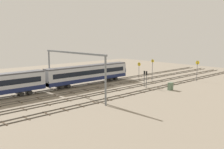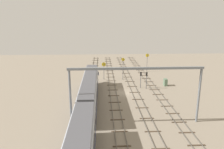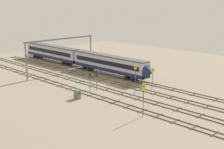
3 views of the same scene
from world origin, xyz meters
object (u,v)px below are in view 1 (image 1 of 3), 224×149
(overhead_gantry, at_px, (73,62))
(speed_sign_near_foreground, at_px, (152,67))
(speed_sign_mid_trackside, at_px, (139,68))
(signal_light_trackside_approach, at_px, (144,76))
(speed_sign_far_trackside, at_px, (197,68))
(relay_cabinet, at_px, (170,86))
(train, at_px, (46,80))
(signal_light_trackside_departure, at_px, (146,77))

(overhead_gantry, distance_m, speed_sign_near_foreground, 25.45)
(overhead_gantry, height_order, speed_sign_near_foreground, overhead_gantry)
(speed_sign_mid_trackside, relative_size, signal_light_trackside_approach, 1.21)
(speed_sign_near_foreground, bearing_deg, speed_sign_far_trackside, -43.38)
(relay_cabinet, bearing_deg, overhead_gantry, 151.36)
(train, height_order, signal_light_trackside_approach, train)
(speed_sign_far_trackside, distance_m, signal_light_trackside_departure, 17.51)
(speed_sign_near_foreground, xyz_separation_m, speed_sign_mid_trackside, (0.39, 5.14, -0.59))
(speed_sign_near_foreground, bearing_deg, signal_light_trackside_departure, -150.13)
(signal_light_trackside_departure, bearing_deg, speed_sign_near_foreground, 29.87)
(train, bearing_deg, signal_light_trackside_approach, -30.31)
(train, relative_size, speed_sign_far_trackside, 8.93)
(train, distance_m, signal_light_trackside_departure, 23.06)
(signal_light_trackside_departure, bearing_deg, signal_light_trackside_approach, 60.36)
(overhead_gantry, bearing_deg, speed_sign_near_foreground, -1.28)
(speed_sign_near_foreground, bearing_deg, overhead_gantry, 178.72)
(relay_cabinet, bearing_deg, speed_sign_mid_trackside, 67.14)
(train, height_order, overhead_gantry, overhead_gantry)
(signal_light_trackside_approach, distance_m, relay_cabinet, 6.87)
(overhead_gantry, distance_m, speed_sign_mid_trackside, 26.31)
(train, xyz_separation_m, signal_light_trackside_departure, (19.16, -12.84, 0.02))
(speed_sign_near_foreground, distance_m, speed_sign_far_trackside, 12.19)
(relay_cabinet, bearing_deg, train, 139.83)
(train, height_order, relay_cabinet, train)
(overhead_gantry, bearing_deg, speed_sign_mid_trackside, 10.12)
(speed_sign_near_foreground, height_order, signal_light_trackside_departure, speed_sign_near_foreground)
(train, distance_m, speed_sign_near_foreground, 28.59)
(train, xyz_separation_m, speed_sign_mid_trackside, (27.78, -2.97, 0.55))
(speed_sign_near_foreground, height_order, speed_sign_mid_trackside, speed_sign_near_foreground)
(speed_sign_mid_trackside, distance_m, speed_sign_far_trackside, 15.96)
(speed_sign_near_foreground, relative_size, signal_light_trackside_departure, 1.48)
(train, bearing_deg, overhead_gantry, -74.20)
(speed_sign_far_trackside, bearing_deg, train, 155.54)
(speed_sign_mid_trackside, xyz_separation_m, signal_light_trackside_departure, (-8.62, -9.87, -0.53))
(speed_sign_far_trackside, relative_size, relay_cabinet, 3.24)
(speed_sign_near_foreground, bearing_deg, signal_light_trackside_approach, -155.10)
(speed_sign_mid_trackside, xyz_separation_m, relay_cabinet, (-6.37, -15.10, -2.34))
(signal_light_trackside_approach, xyz_separation_m, signal_light_trackside_departure, (-0.70, -1.23, 0.07))
(speed_sign_near_foreground, distance_m, signal_light_trackside_approach, 8.39)
(overhead_gantry, height_order, signal_light_trackside_approach, overhead_gantry)
(speed_sign_far_trackside, distance_m, relay_cabinet, 15.20)
(signal_light_trackside_approach, relative_size, relay_cabinet, 2.26)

